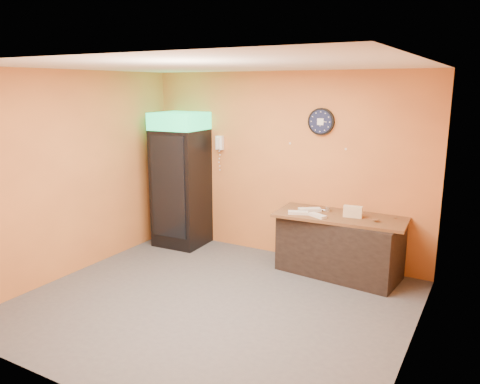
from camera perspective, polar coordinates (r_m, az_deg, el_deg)
The scene contains 15 objects.
floor at distance 5.86m, azimuth -3.26°, elevation -13.39°, with size 4.50×4.50×0.00m, color #47474C.
back_wall at distance 7.12m, azimuth 5.32°, elevation 3.19°, with size 4.50×0.02×2.80m, color orange.
left_wall at distance 6.85m, azimuth -19.48°, elevation 2.13°, with size 0.02×4.00×2.80m, color orange.
right_wall at distance 4.61m, azimuth 20.82°, elevation -2.95°, with size 0.02×4.00×2.80m, color orange.
ceiling at distance 5.26m, azimuth -3.66°, elevation 15.14°, with size 4.50×4.00×0.02m, color white.
beverage_cooler at distance 7.67m, azimuth -7.33°, elevation 1.27°, with size 0.79×0.81×2.17m.
prep_counter at distance 6.68m, azimuth 11.99°, elevation -6.48°, with size 1.63×0.72×0.82m, color black.
wall_clock at distance 6.79m, azimuth 9.85°, elevation 8.46°, with size 0.38×0.06×0.38m.
wall_phone at distance 7.55m, azimuth -2.52°, elevation 6.00°, with size 0.12×0.11×0.22m.
butcher_paper at distance 6.56m, azimuth 12.16°, elevation -2.95°, with size 1.76×0.77×0.04m, color brown.
sub_roll_stack at distance 6.46m, azimuth 13.59°, elevation -2.35°, with size 0.26×0.12×0.16m.
wrapped_sandwich_left at distance 6.51m, azimuth 7.10°, elevation -2.51°, with size 0.27×0.11×0.04m, color silver.
wrapped_sandwich_mid at distance 6.40m, azimuth 9.42°, elevation -2.85°, with size 0.26×0.10×0.04m, color silver.
wrapped_sandwich_right at distance 6.67m, azimuth 8.49°, elevation -2.15°, with size 0.31×0.12×0.04m, color silver.
kitchen_tool at distance 6.70m, azimuth 10.65°, elevation -2.06°, with size 0.07×0.07×0.07m, color silver.
Camera 1 is at (2.86, -4.41, 2.59)m, focal length 35.00 mm.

